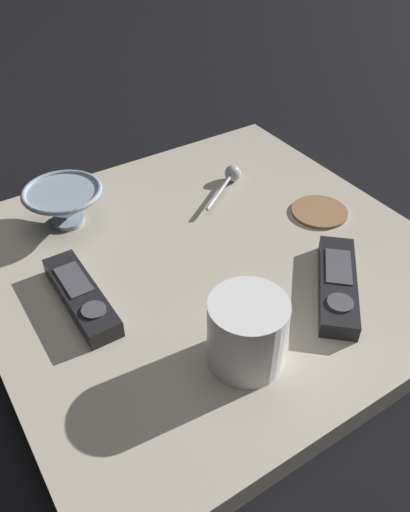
# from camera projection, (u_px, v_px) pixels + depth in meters

# --- Properties ---
(ground_plane) EXTENTS (6.00, 6.00, 0.00)m
(ground_plane) POSITION_uv_depth(u_px,v_px,m) (208.00, 275.00, 0.78)
(ground_plane) COLOR black
(table) EXTENTS (0.61, 0.63, 0.04)m
(table) POSITION_uv_depth(u_px,v_px,m) (208.00, 265.00, 0.77)
(table) COLOR #B7AD99
(table) RESTS_ON ground
(cereal_bowl) EXTENTS (0.12, 0.12, 0.06)m
(cereal_bowl) POSITION_uv_depth(u_px,v_px,m) (65.00, 204.00, 0.79)
(cereal_bowl) COLOR #8C9EAD
(cereal_bowl) RESTS_ON table
(coffee_mug) EXTENTS (0.09, 0.09, 0.09)m
(coffee_mug) POSITION_uv_depth(u_px,v_px,m) (247.00, 333.00, 0.58)
(coffee_mug) COLOR white
(coffee_mug) RESTS_ON table
(teaspoon) EXTENTS (0.08, 0.11, 0.03)m
(teaspoon) POSITION_uv_depth(u_px,v_px,m) (231.00, 176.00, 0.90)
(teaspoon) COLOR #A3A5B2
(teaspoon) RESTS_ON table
(tv_remote_near) EXTENTS (0.16, 0.15, 0.03)m
(tv_remote_near) POSITION_uv_depth(u_px,v_px,m) (338.00, 284.00, 0.69)
(tv_remote_near) COLOR black
(tv_remote_near) RESTS_ON table
(tv_remote_far) EXTENTS (0.17, 0.04, 0.03)m
(tv_remote_far) POSITION_uv_depth(u_px,v_px,m) (81.00, 296.00, 0.67)
(tv_remote_far) COLOR black
(tv_remote_far) RESTS_ON table
(drink_coaster) EXTENTS (0.09, 0.09, 0.01)m
(drink_coaster) POSITION_uv_depth(u_px,v_px,m) (319.00, 212.00, 0.84)
(drink_coaster) COLOR olive
(drink_coaster) RESTS_ON table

